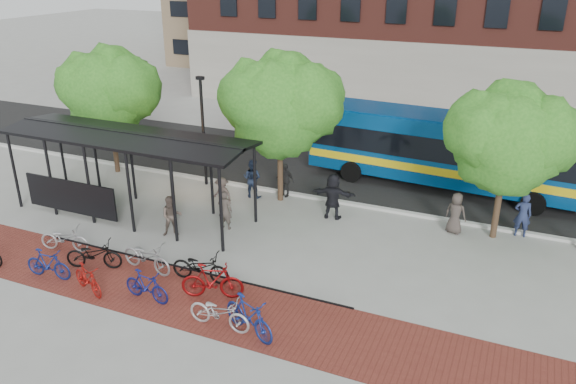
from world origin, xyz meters
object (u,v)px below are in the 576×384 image
at_px(pedestrian_5, 333,196).
at_px(bike_3, 48,264).
at_px(bus, 447,147).
at_px(pedestrian_8, 172,216).
at_px(bike_4, 94,254).
at_px(bike_9, 212,281).
at_px(pedestrian_1, 225,210).
at_px(bus_shelter, 125,145).
at_px(pedestrian_2, 252,178).
at_px(tree_a, 110,88).
at_px(tree_b, 282,101).
at_px(pedestrian_6, 456,213).
at_px(bike_10, 219,312).
at_px(bike_5, 88,279).
at_px(bike_11, 249,316).
at_px(tree_c, 511,136).
at_px(pedestrian_4, 285,180).
at_px(bike_6, 147,256).
at_px(bike_8, 200,267).
at_px(lamp_post_left, 203,128).
at_px(pedestrian_7, 523,215).
at_px(bike_7, 146,286).
at_px(bike_2, 64,238).

bearing_deg(pedestrian_5, bike_3, 42.88).
xyz_separation_m(bus, pedestrian_8, (-8.78, -9.24, -1.15)).
height_order(bike_4, bike_9, bike_9).
xyz_separation_m(bike_4, pedestrian_1, (2.65, 4.49, 0.29)).
xyz_separation_m(bus_shelter, pedestrian_2, (3.84, 3.61, -2.12)).
height_order(tree_a, tree_b, tree_b).
height_order(bus_shelter, pedestrian_6, bus_shelter).
bearing_deg(tree_b, pedestrian_5, -18.94).
relative_size(bike_9, bike_10, 1.01).
relative_size(bus, bike_3, 7.36).
distance_m(bike_5, bike_11, 5.73).
xyz_separation_m(tree_b, tree_c, (8.99, -0.00, -0.41)).
height_order(bike_10, pedestrian_1, pedestrian_1).
xyz_separation_m(bike_5, pedestrian_4, (2.59, 9.77, 0.28)).
bearing_deg(pedestrian_1, bike_6, 74.12).
distance_m(bike_8, bike_10, 2.72).
bearing_deg(tree_c, bike_4, -147.46).
height_order(bike_6, bike_11, bike_11).
height_order(bus, pedestrian_1, bus).
distance_m(lamp_post_left, pedestrian_6, 11.72).
height_order(pedestrian_5, pedestrian_7, pedestrian_5).
height_order(bus, bike_7, bus).
bearing_deg(bike_11, lamp_post_left, 59.70).
relative_size(bike_2, bike_11, 0.93).
distance_m(tree_a, pedestrian_2, 8.32).
relative_size(bike_3, pedestrian_6, 1.05).
bearing_deg(bike_6, bike_10, -107.56).
bearing_deg(bus, bike_11, -99.26).
bearing_deg(bike_7, bus_shelter, 46.60).
bearing_deg(bike_9, bike_6, 60.06).
bearing_deg(bike_9, pedestrian_1, 5.21).
bearing_deg(bus_shelter, bike_10, -36.51).
xyz_separation_m(bike_2, pedestrian_1, (4.52, 3.93, 0.31)).
distance_m(pedestrian_6, pedestrian_8, 10.96).
relative_size(tree_a, bike_7, 3.63).
bearing_deg(bike_9, bike_5, 89.76).
distance_m(bike_4, pedestrian_1, 5.22).
distance_m(lamp_post_left, bike_3, 9.67).
distance_m(bus, pedestrian_8, 12.79).
height_order(bike_4, bike_6, bike_6).
xyz_separation_m(tree_a, pedestrian_7, (18.84, 0.45, -3.35)).
bearing_deg(pedestrian_1, lamp_post_left, -53.50).
height_order(tree_b, bike_8, tree_b).
height_order(bus, bike_10, bus).
xyz_separation_m(bus_shelter, bike_10, (7.34, -5.44, -2.48)).
height_order(tree_c, bike_11, tree_c).
relative_size(tree_c, bike_7, 3.48).
relative_size(bus_shelter, pedestrian_6, 6.37).
distance_m(bus, pedestrian_7, 5.42).
relative_size(bike_6, pedestrian_1, 1.30).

